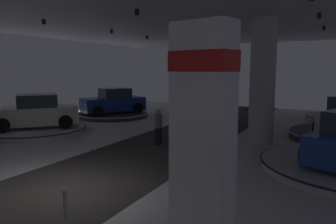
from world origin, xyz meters
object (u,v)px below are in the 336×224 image
object	(u,v)px
display_car_far_left	(113,102)
visitor_walking_near	(159,124)
display_platform_mid_left	(36,130)
column_right	(262,81)
brand_sign_pylon	(202,135)
display_car_mid_left	(35,113)
display_platform_far_left	(113,115)
visitor_walking_far	(219,115)

from	to	relation	value
display_car_far_left	visitor_walking_near	distance (m)	8.90
display_platform_mid_left	visitor_walking_near	world-z (taller)	visitor_walking_near
column_right	brand_sign_pylon	distance (m)	9.42
column_right	display_car_mid_left	world-z (taller)	column_right
column_right	brand_sign_pylon	xyz separation A→B (m)	(0.87, -9.36, -0.62)
display_car_mid_left	display_platform_far_left	bearing A→B (deg)	89.38
display_car_mid_left	visitor_walking_near	size ratio (longest dim) A/B	2.75
display_car_far_left	visitor_walking_far	distance (m)	8.40
display_car_mid_left	visitor_walking_far	distance (m)	9.51
column_right	visitor_walking_near	distance (m)	5.00
display_platform_far_left	visitor_walking_far	world-z (taller)	visitor_walking_far
display_platform_far_left	display_platform_mid_left	size ratio (longest dim) A/B	0.95
visitor_walking_near	visitor_walking_far	size ratio (longest dim) A/B	1.00
display_car_far_left	display_car_mid_left	world-z (taller)	display_car_mid_left
display_car_far_left	display_car_mid_left	bearing A→B (deg)	-90.76
display_car_far_left	visitor_walking_near	xyz separation A→B (m)	(6.81, -5.72, -0.14)
display_car_far_left	visitor_walking_near	world-z (taller)	display_car_far_left
column_right	brand_sign_pylon	world-z (taller)	column_right
column_right	display_car_far_left	xyz separation A→B (m)	(-10.66, 3.10, -1.71)
column_right	display_platform_far_left	world-z (taller)	column_right
brand_sign_pylon	display_car_far_left	world-z (taller)	brand_sign_pylon
visitor_walking_near	display_platform_mid_left	bearing A→B (deg)	-173.98
display_platform_mid_left	display_car_far_left	bearing A→B (deg)	89.07
display_car_far_left	visitor_walking_near	bearing A→B (deg)	-40.03
visitor_walking_far	display_platform_far_left	bearing A→B (deg)	167.98
brand_sign_pylon	display_car_far_left	distance (m)	17.01
column_right	display_car_far_left	size ratio (longest dim) A/B	1.21
display_platform_far_left	display_car_mid_left	xyz separation A→B (m)	(-0.07, -6.40, 0.91)
display_platform_far_left	visitor_walking_near	distance (m)	8.93
display_car_far_left	display_car_mid_left	size ratio (longest dim) A/B	1.04
display_car_mid_left	visitor_walking_near	world-z (taller)	display_car_mid_left
visitor_walking_near	display_car_far_left	bearing A→B (deg)	139.97
brand_sign_pylon	display_car_mid_left	world-z (taller)	brand_sign_pylon
column_right	display_platform_far_left	distance (m)	11.40
display_platform_far_left	display_car_mid_left	world-z (taller)	display_car_mid_left
display_car_mid_left	visitor_walking_far	bearing A→B (deg)	29.29
display_platform_far_left	column_right	bearing A→B (deg)	-16.07
brand_sign_pylon	display_platform_mid_left	size ratio (longest dim) A/B	0.81
display_platform_far_left	display_car_far_left	world-z (taller)	display_car_far_left
brand_sign_pylon	display_platform_far_left	size ratio (longest dim) A/B	0.85
brand_sign_pylon	visitor_walking_near	size ratio (longest dim) A/B	2.60
display_platform_mid_left	visitor_walking_near	size ratio (longest dim) A/B	3.22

